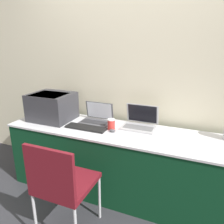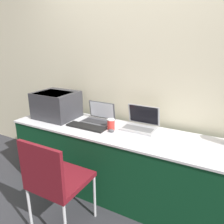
# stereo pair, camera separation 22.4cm
# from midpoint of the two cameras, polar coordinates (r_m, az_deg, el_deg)

# --- Properties ---
(ground_plane) EXTENTS (14.00, 14.00, 0.00)m
(ground_plane) POSITION_cam_midpoint_polar(r_m,az_deg,el_deg) (2.40, 1.05, -23.99)
(ground_plane) COLOR #333338
(wall_back) EXTENTS (8.00, 0.05, 2.60)m
(wall_back) POSITION_cam_midpoint_polar(r_m,az_deg,el_deg) (2.47, 9.09, 10.61)
(wall_back) COLOR beige
(wall_back) RESTS_ON ground_plane
(table) EXTENTS (2.42, 0.62, 0.73)m
(table) POSITION_cam_midpoint_polar(r_m,az_deg,el_deg) (2.40, 4.52, -13.11)
(table) COLOR #0C381E
(table) RESTS_ON ground_plane
(printer) EXTENTS (0.47, 0.41, 0.31)m
(printer) POSITION_cam_midpoint_polar(r_m,az_deg,el_deg) (2.63, -12.01, 2.04)
(printer) COLOR #333338
(printer) RESTS_ON table
(laptop_left) EXTENTS (0.33, 0.24, 0.22)m
(laptop_left) POSITION_cam_midpoint_polar(r_m,az_deg,el_deg) (2.47, -0.95, -1.50)
(laptop_left) COLOR #4C4C51
(laptop_left) RESTS_ON table
(laptop_right) EXTENTS (0.35, 0.28, 0.23)m
(laptop_right) POSITION_cam_midpoint_polar(r_m,az_deg,el_deg) (2.31, 10.20, -3.06)
(laptop_right) COLOR #B7B7BC
(laptop_right) RESTS_ON table
(external_keyboard) EXTENTS (0.44, 0.13, 0.02)m
(external_keyboard) POSITION_cam_midpoint_polar(r_m,az_deg,el_deg) (2.32, -4.02, -3.91)
(external_keyboard) COLOR black
(external_keyboard) RESTS_ON table
(coffee_cup) EXTENTS (0.08, 0.08, 0.11)m
(coffee_cup) POSITION_cam_midpoint_polar(r_m,az_deg,el_deg) (2.25, 2.58, -3.25)
(coffee_cup) COLOR red
(coffee_cup) RESTS_ON table
(mouse) EXTENTS (0.07, 0.05, 0.03)m
(mouse) POSITION_cam_midpoint_polar(r_m,az_deg,el_deg) (2.21, 2.73, -4.91)
(mouse) COLOR #4C4C51
(mouse) RESTS_ON table
(chair) EXTENTS (0.43, 0.45, 0.89)m
(chair) POSITION_cam_midpoint_polar(r_m,az_deg,el_deg) (1.90, -11.34, -16.72)
(chair) COLOR maroon
(chair) RESTS_ON ground_plane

